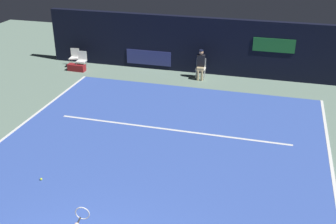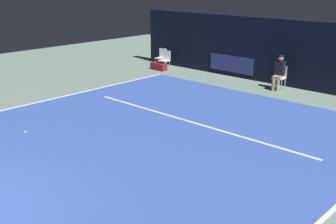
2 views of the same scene
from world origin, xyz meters
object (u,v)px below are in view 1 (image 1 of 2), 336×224
(courtside_chair_near, at_px, (74,56))
(equipment_bag, at_px, (77,68))
(tennis_ball, at_px, (41,179))
(line_judge_on_chair, at_px, (201,64))
(courtside_chair_far, at_px, (82,59))

(courtside_chair_near, xyz_separation_m, equipment_bag, (0.37, -0.58, -0.34))
(tennis_ball, bearing_deg, courtside_chair_near, 111.35)
(line_judge_on_chair, xyz_separation_m, tennis_ball, (-2.69, -9.09, -0.64))
(courtside_chair_near, relative_size, tennis_ball, 12.94)
(courtside_chair_near, bearing_deg, tennis_ball, -68.65)
(equipment_bag, bearing_deg, courtside_chair_far, 54.86)
(courtside_chair_near, bearing_deg, line_judge_on_chair, -0.27)
(line_judge_on_chair, relative_size, equipment_bag, 1.57)
(courtside_chair_near, distance_m, equipment_bag, 0.77)
(courtside_chair_far, bearing_deg, equipment_bag, -126.67)
(courtside_chair_far, bearing_deg, courtside_chair_near, 149.09)
(tennis_ball, height_order, equipment_bag, equipment_bag)
(line_judge_on_chair, distance_m, equipment_bag, 5.94)
(tennis_ball, bearing_deg, courtside_chair_far, 108.91)
(line_judge_on_chair, relative_size, tennis_ball, 19.41)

